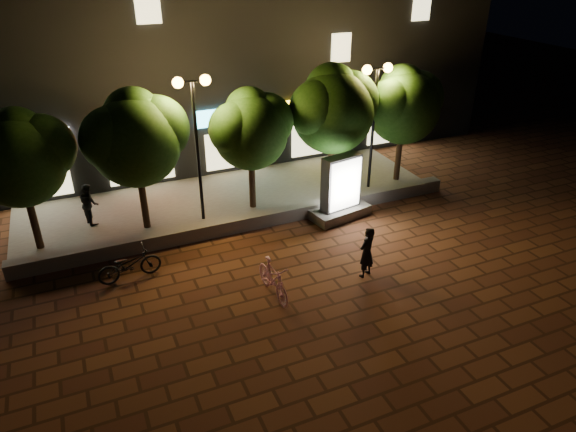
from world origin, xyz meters
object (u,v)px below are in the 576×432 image
pedestrian (89,204)px  tree_far_left (19,155)px  street_lamp_right (376,95)px  scooter_pink (273,279)px  tree_left (136,135)px  tree_far_right (404,103)px  scooter_parked (129,265)px  tree_mid (251,127)px  tree_right (334,107)px  rider (367,252)px  ad_kiosk (340,193)px  street_lamp_left (194,113)px

pedestrian → tree_far_left: bearing=104.6°
street_lamp_right → scooter_pink: bearing=-140.5°
tree_left → pedestrian: bearing=150.0°
tree_far_right → scooter_parked: 12.28m
tree_far_left → tree_far_right: bearing=0.0°
tree_left → tree_mid: size_ratio=1.09×
tree_left → tree_right: size_ratio=0.97×
tree_right → rider: bearing=-107.3°
ad_kiosk → rider: (-1.12, -3.71, -0.14)m
tree_left → tree_right: 7.30m
tree_mid → scooter_pink: size_ratio=2.41×
street_lamp_left → rider: (3.59, -5.41, -3.20)m
tree_left → tree_far_right: size_ratio=1.03×
pedestrian → tree_mid: bearing=-117.0°
tree_left → rider: size_ratio=2.96×
tree_far_right → ad_kiosk: tree_far_right is taller
tree_far_right → scooter_pink: 10.04m
street_lamp_right → scooter_parked: (-10.00, -2.73, -3.40)m
tree_mid → tree_far_right: bearing=0.0°
scooter_pink → rider: bearing=-6.8°
tree_right → pedestrian: bearing=173.5°
tree_right → tree_left: bearing=-180.0°
tree_mid → street_lamp_right: 5.00m
street_lamp_right → pedestrian: bearing=173.1°
tree_right → street_lamp_right: size_ratio=1.02×
tree_mid → tree_far_right: tree_far_right is taller
scooter_pink → pedestrian: size_ratio=1.23×
tree_mid → tree_right: bearing=0.0°
pedestrian → street_lamp_left: bearing=-126.0°
rider → pedestrian: bearing=-65.8°
tree_left → pedestrian: 3.34m
tree_far_left → street_lamp_right: size_ratio=0.93×
tree_left → tree_far_right: tree_left is taller
tree_right → scooter_parked: 9.39m
scooter_parked → pedestrian: pedestrian is taller
street_lamp_left → pedestrian: size_ratio=3.43×
tree_mid → pedestrian: bearing=169.8°
tree_right → tree_far_right: size_ratio=1.06×
tree_left → scooter_parked: bearing=-109.4°
tree_right → street_lamp_left: bearing=-177.2°
ad_kiosk → street_lamp_right: bearing=36.7°
ad_kiosk → rider: ad_kiosk is taller
tree_mid → street_lamp_right: (4.95, -0.26, 0.68)m
street_lamp_left → scooter_parked: (-3.00, -2.73, -3.53)m
tree_left → street_lamp_right: 8.96m
ad_kiosk → tree_far_right: bearing=27.1°
scooter_pink → scooter_parked: scooter_pink is taller
street_lamp_left → ad_kiosk: street_lamp_left is taller
tree_right → tree_far_right: 3.20m
rider → scooter_pink: bearing=-26.7°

